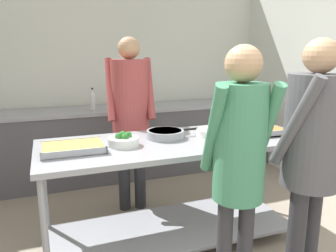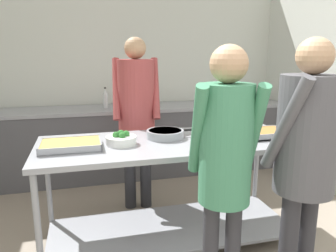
{
  "view_description": "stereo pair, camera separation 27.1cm",
  "coord_description": "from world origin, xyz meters",
  "px_view_note": "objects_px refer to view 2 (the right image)",
  "views": [
    {
      "loc": [
        -0.81,
        -0.79,
        1.59
      ],
      "look_at": [
        0.12,
        1.69,
        1.0
      ],
      "focal_mm": 35.0,
      "sensor_mm": 36.0,
      "label": 1
    },
    {
      "loc": [
        -0.55,
        -0.87,
        1.59
      ],
      "look_at": [
        0.12,
        1.69,
        1.0
      ],
      "focal_mm": 35.0,
      "sensor_mm": 36.0,
      "label": 2
    }
  ],
  "objects_px": {
    "serving_tray_vegetables": "(71,145)",
    "guest_serving_right": "(306,148)",
    "broccoli_bowl": "(121,139)",
    "plate_stack": "(212,133)",
    "water_bottle": "(106,99)",
    "sauce_pan": "(165,134)",
    "guest_serving_left": "(225,154)",
    "cook_behind_counter": "(136,106)",
    "serving_tray_roast": "(260,134)"
  },
  "relations": [
    {
      "from": "plate_stack",
      "to": "guest_serving_right",
      "type": "xyz_separation_m",
      "value": [
        0.23,
        -0.89,
        0.11
      ]
    },
    {
      "from": "guest_serving_left",
      "to": "broccoli_bowl",
      "type": "bearing_deg",
      "value": 121.3
    },
    {
      "from": "serving_tray_vegetables",
      "to": "sauce_pan",
      "type": "xyz_separation_m",
      "value": [
        0.75,
        0.13,
        0.01
      ]
    },
    {
      "from": "broccoli_bowl",
      "to": "water_bottle",
      "type": "height_order",
      "value": "water_bottle"
    },
    {
      "from": "broccoli_bowl",
      "to": "water_bottle",
      "type": "relative_size",
      "value": 0.89
    },
    {
      "from": "plate_stack",
      "to": "water_bottle",
      "type": "relative_size",
      "value": 1.01
    },
    {
      "from": "serving_tray_roast",
      "to": "guest_serving_right",
      "type": "xyz_separation_m",
      "value": [
        -0.17,
        -0.81,
        0.12
      ]
    },
    {
      "from": "serving_tray_vegetables",
      "to": "water_bottle",
      "type": "bearing_deg",
      "value": 77.31
    },
    {
      "from": "plate_stack",
      "to": "serving_tray_roast",
      "type": "bearing_deg",
      "value": -12.36
    },
    {
      "from": "sauce_pan",
      "to": "plate_stack",
      "type": "relative_size",
      "value": 1.68
    },
    {
      "from": "guest_serving_right",
      "to": "cook_behind_counter",
      "type": "bearing_deg",
      "value": 115.68
    },
    {
      "from": "serving_tray_vegetables",
      "to": "plate_stack",
      "type": "height_order",
      "value": "plate_stack"
    },
    {
      "from": "plate_stack",
      "to": "serving_tray_roast",
      "type": "height_order",
      "value": "plate_stack"
    },
    {
      "from": "guest_serving_right",
      "to": "water_bottle",
      "type": "xyz_separation_m",
      "value": [
        -1.0,
        2.51,
        -0.01
      ]
    },
    {
      "from": "plate_stack",
      "to": "cook_behind_counter",
      "type": "distance_m",
      "value": 0.88
    },
    {
      "from": "broccoli_bowl",
      "to": "water_bottle",
      "type": "distance_m",
      "value": 1.66
    },
    {
      "from": "guest_serving_left",
      "to": "cook_behind_counter",
      "type": "height_order",
      "value": "cook_behind_counter"
    },
    {
      "from": "sauce_pan",
      "to": "serving_tray_roast",
      "type": "relative_size",
      "value": 0.98
    },
    {
      "from": "guest_serving_left",
      "to": "serving_tray_roast",
      "type": "bearing_deg",
      "value": 48.81
    },
    {
      "from": "serving_tray_vegetables",
      "to": "broccoli_bowl",
      "type": "relative_size",
      "value": 1.87
    },
    {
      "from": "guest_serving_right",
      "to": "serving_tray_vegetables",
      "type": "bearing_deg",
      "value": 148.67
    },
    {
      "from": "sauce_pan",
      "to": "serving_tray_vegetables",
      "type": "bearing_deg",
      "value": -170.58
    },
    {
      "from": "broccoli_bowl",
      "to": "serving_tray_roast",
      "type": "xyz_separation_m",
      "value": [
        1.17,
        -0.05,
        -0.01
      ]
    },
    {
      "from": "guest_serving_left",
      "to": "guest_serving_right",
      "type": "height_order",
      "value": "guest_serving_right"
    },
    {
      "from": "cook_behind_counter",
      "to": "water_bottle",
      "type": "distance_m",
      "value": 0.96
    },
    {
      "from": "cook_behind_counter",
      "to": "water_bottle",
      "type": "height_order",
      "value": "cook_behind_counter"
    },
    {
      "from": "sauce_pan",
      "to": "water_bottle",
      "type": "height_order",
      "value": "water_bottle"
    },
    {
      "from": "sauce_pan",
      "to": "guest_serving_right",
      "type": "bearing_deg",
      "value": -57.17
    },
    {
      "from": "serving_tray_vegetables",
      "to": "broccoli_bowl",
      "type": "bearing_deg",
      "value": 2.99
    },
    {
      "from": "broccoli_bowl",
      "to": "sauce_pan",
      "type": "distance_m",
      "value": 0.39
    },
    {
      "from": "broccoli_bowl",
      "to": "serving_tray_vegetables",
      "type": "bearing_deg",
      "value": -177.01
    },
    {
      "from": "serving_tray_roast",
      "to": "water_bottle",
      "type": "distance_m",
      "value": 2.07
    },
    {
      "from": "water_bottle",
      "to": "guest_serving_right",
      "type": "bearing_deg",
      "value": -68.34
    },
    {
      "from": "serving_tray_vegetables",
      "to": "serving_tray_roast",
      "type": "height_order",
      "value": "same"
    },
    {
      "from": "serving_tray_vegetables",
      "to": "guest_serving_right",
      "type": "height_order",
      "value": "guest_serving_right"
    },
    {
      "from": "plate_stack",
      "to": "guest_serving_left",
      "type": "height_order",
      "value": "guest_serving_left"
    },
    {
      "from": "plate_stack",
      "to": "guest_serving_left",
      "type": "bearing_deg",
      "value": -107.76
    },
    {
      "from": "guest_serving_right",
      "to": "broccoli_bowl",
      "type": "bearing_deg",
      "value": 139.43
    },
    {
      "from": "guest_serving_left",
      "to": "guest_serving_right",
      "type": "distance_m",
      "value": 0.5
    },
    {
      "from": "serving_tray_vegetables",
      "to": "sauce_pan",
      "type": "bearing_deg",
      "value": 9.42
    },
    {
      "from": "plate_stack",
      "to": "cook_behind_counter",
      "type": "xyz_separation_m",
      "value": [
        -0.53,
        0.69,
        0.15
      ]
    },
    {
      "from": "guest_serving_left",
      "to": "water_bottle",
      "type": "height_order",
      "value": "guest_serving_left"
    },
    {
      "from": "guest_serving_left",
      "to": "water_bottle",
      "type": "xyz_separation_m",
      "value": [
        -0.49,
        2.47,
        0.0
      ]
    },
    {
      "from": "serving_tray_roast",
      "to": "guest_serving_right",
      "type": "height_order",
      "value": "guest_serving_right"
    },
    {
      "from": "plate_stack",
      "to": "cook_behind_counter",
      "type": "relative_size",
      "value": 0.15
    },
    {
      "from": "sauce_pan",
      "to": "water_bottle",
      "type": "distance_m",
      "value": 1.6
    },
    {
      "from": "plate_stack",
      "to": "sauce_pan",
      "type": "bearing_deg",
      "value": 170.27
    },
    {
      "from": "serving_tray_vegetables",
      "to": "serving_tray_roast",
      "type": "distance_m",
      "value": 1.54
    },
    {
      "from": "serving_tray_vegetables",
      "to": "guest_serving_right",
      "type": "xyz_separation_m",
      "value": [
        1.37,
        -0.84,
        0.12
      ]
    },
    {
      "from": "plate_stack",
      "to": "cook_behind_counter",
      "type": "bearing_deg",
      "value": 127.78
    }
  ]
}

